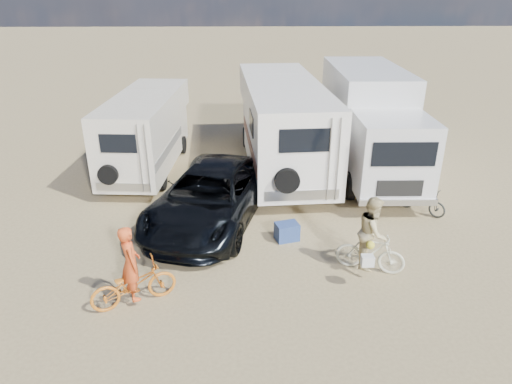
{
  "coord_description": "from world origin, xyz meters",
  "views": [
    {
      "loc": [
        -0.99,
        -9.57,
        6.55
      ],
      "look_at": [
        -0.75,
        1.98,
        1.3
      ],
      "focal_mm": 32.48,
      "sensor_mm": 36.0,
      "label": 1
    }
  ],
  "objects_px": {
    "bike_woman": "(370,253)",
    "crate": "(365,197)",
    "rv_main": "(282,126)",
    "bike_parked": "(422,200)",
    "box_truck": "(371,125)",
    "dark_suv": "(211,196)",
    "bike_man": "(133,284)",
    "cooler": "(287,232)",
    "rider_man": "(131,270)",
    "rider_woman": "(372,239)",
    "rv_left": "(147,134)"
  },
  "relations": [
    {
      "from": "dark_suv",
      "to": "bike_woman",
      "type": "height_order",
      "value": "dark_suv"
    },
    {
      "from": "bike_woman",
      "to": "bike_parked",
      "type": "height_order",
      "value": "bike_woman"
    },
    {
      "from": "bike_woman",
      "to": "rider_man",
      "type": "relative_size",
      "value": 0.96
    },
    {
      "from": "dark_suv",
      "to": "rider_woman",
      "type": "relative_size",
      "value": 3.23
    },
    {
      "from": "rv_main",
      "to": "rider_man",
      "type": "relative_size",
      "value": 4.87
    },
    {
      "from": "bike_man",
      "to": "rider_man",
      "type": "bearing_deg",
      "value": -0.0
    },
    {
      "from": "rv_left",
      "to": "box_truck",
      "type": "bearing_deg",
      "value": 0.26
    },
    {
      "from": "rv_main",
      "to": "box_truck",
      "type": "distance_m",
      "value": 3.21
    },
    {
      "from": "rv_main",
      "to": "dark_suv",
      "type": "relative_size",
      "value": 1.45
    },
    {
      "from": "rider_man",
      "to": "bike_parked",
      "type": "relative_size",
      "value": 1.14
    },
    {
      "from": "bike_man",
      "to": "bike_woman",
      "type": "distance_m",
      "value": 5.65
    },
    {
      "from": "rv_left",
      "to": "rider_man",
      "type": "height_order",
      "value": "rv_left"
    },
    {
      "from": "rv_left",
      "to": "crate",
      "type": "relative_size",
      "value": 14.67
    },
    {
      "from": "dark_suv",
      "to": "bike_man",
      "type": "bearing_deg",
      "value": -95.05
    },
    {
      "from": "box_truck",
      "to": "crate",
      "type": "bearing_deg",
      "value": -104.07
    },
    {
      "from": "bike_parked",
      "to": "bike_woman",
      "type": "bearing_deg",
      "value": -172.68
    },
    {
      "from": "bike_man",
      "to": "bike_parked",
      "type": "bearing_deg",
      "value": -86.32
    },
    {
      "from": "rv_main",
      "to": "bike_parked",
      "type": "height_order",
      "value": "rv_main"
    },
    {
      "from": "bike_woman",
      "to": "crate",
      "type": "bearing_deg",
      "value": 8.29
    },
    {
      "from": "bike_woman",
      "to": "rider_woman",
      "type": "xyz_separation_m",
      "value": [
        0.0,
        0.0,
        0.4
      ]
    },
    {
      "from": "rider_woman",
      "to": "crate",
      "type": "height_order",
      "value": "rider_woman"
    },
    {
      "from": "box_truck",
      "to": "rv_left",
      "type": "bearing_deg",
      "value": 177.02
    },
    {
      "from": "cooler",
      "to": "bike_man",
      "type": "bearing_deg",
      "value": -159.15
    },
    {
      "from": "crate",
      "to": "bike_parked",
      "type": "bearing_deg",
      "value": -25.96
    },
    {
      "from": "bike_parked",
      "to": "rider_man",
      "type": "bearing_deg",
      "value": 163.21
    },
    {
      "from": "rv_main",
      "to": "box_truck",
      "type": "bearing_deg",
      "value": -14.98
    },
    {
      "from": "rv_left",
      "to": "rider_woman",
      "type": "height_order",
      "value": "rv_left"
    },
    {
      "from": "rv_left",
      "to": "bike_man",
      "type": "relative_size",
      "value": 3.33
    },
    {
      "from": "cooler",
      "to": "rv_left",
      "type": "bearing_deg",
      "value": 115.24
    },
    {
      "from": "bike_man",
      "to": "rider_man",
      "type": "xyz_separation_m",
      "value": [
        0.0,
        0.0,
        0.38
      ]
    },
    {
      "from": "bike_man",
      "to": "rider_woman",
      "type": "relative_size",
      "value": 1.04
    },
    {
      "from": "bike_woman",
      "to": "crate",
      "type": "height_order",
      "value": "bike_woman"
    },
    {
      "from": "bike_man",
      "to": "cooler",
      "type": "bearing_deg",
      "value": -77.81
    },
    {
      "from": "rv_main",
      "to": "rider_man",
      "type": "distance_m",
      "value": 9.19
    },
    {
      "from": "box_truck",
      "to": "rider_man",
      "type": "relative_size",
      "value": 4.43
    },
    {
      "from": "rv_main",
      "to": "cooler",
      "type": "xyz_separation_m",
      "value": [
        -0.25,
        -5.57,
        -1.38
      ]
    },
    {
      "from": "rv_left",
      "to": "rider_man",
      "type": "xyz_separation_m",
      "value": [
        1.2,
        -8.17,
        -0.54
      ]
    },
    {
      "from": "rider_man",
      "to": "rider_woman",
      "type": "height_order",
      "value": "rider_woman"
    },
    {
      "from": "bike_parked",
      "to": "rv_left",
      "type": "bearing_deg",
      "value": 111.67
    },
    {
      "from": "rv_main",
      "to": "bike_woman",
      "type": "distance_m",
      "value": 7.4
    },
    {
      "from": "box_truck",
      "to": "rider_woman",
      "type": "xyz_separation_m",
      "value": [
        -1.49,
        -6.52,
        -0.94
      ]
    },
    {
      "from": "box_truck",
      "to": "cooler",
      "type": "bearing_deg",
      "value": -124.05
    },
    {
      "from": "bike_man",
      "to": "cooler",
      "type": "relative_size",
      "value": 3.04
    },
    {
      "from": "rv_main",
      "to": "dark_suv",
      "type": "height_order",
      "value": "rv_main"
    },
    {
      "from": "bike_woman",
      "to": "crate",
      "type": "distance_m",
      "value": 4.01
    },
    {
      "from": "bike_parked",
      "to": "cooler",
      "type": "xyz_separation_m",
      "value": [
        -4.3,
        -1.58,
        -0.16
      ]
    },
    {
      "from": "box_truck",
      "to": "bike_woman",
      "type": "height_order",
      "value": "box_truck"
    },
    {
      "from": "rider_woman",
      "to": "bike_woman",
      "type": "bearing_deg",
      "value": 0.0
    },
    {
      "from": "bike_man",
      "to": "rider_woman",
      "type": "height_order",
      "value": "rider_woman"
    },
    {
      "from": "rv_left",
      "to": "cooler",
      "type": "height_order",
      "value": "rv_left"
    }
  ]
}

